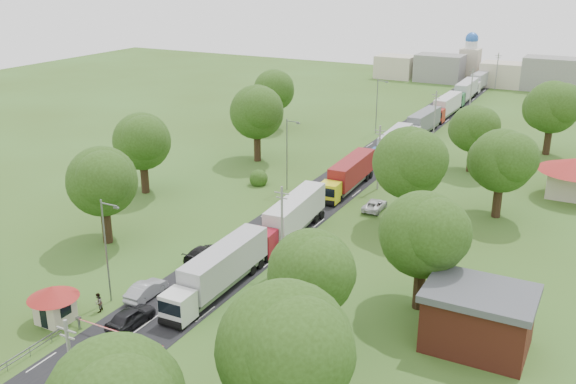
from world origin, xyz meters
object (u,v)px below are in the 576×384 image
Objects in this scene: boom_barrier at (107,329)px; car_lane_mid at (146,290)px; guard_booth at (54,300)px; car_lane_front at (131,317)px; info_sign at (408,144)px; pedestrian_near at (96,348)px; truck_0 at (219,270)px.

boom_barrier is 7.19m from car_lane_mid.
car_lane_mid is at bearing 59.04° from guard_booth.
car_lane_front is (0.36, 2.55, -0.06)m from boom_barrier.
info_sign is 0.84× the size of car_lane_front.
car_lane_front is 5.13m from pedestrian_near.
car_lane_mid is 9.92m from pedestrian_near.
guard_booth is 0.29× the size of truck_0.
guard_booth is at bearing 24.33° from car_lane_front.
info_sign is 48.81m from truck_0.
info_sign reaches higher than pedestrian_near.
guard_booth reaches higher than pedestrian_near.
boom_barrier is 5.32× the size of pedestrian_near.
pedestrian_near reaches higher than car_lane_front.
boom_barrier is 1.94× the size of car_lane_mid.
truck_0 is (-2.83, -48.73, -0.80)m from info_sign.
truck_0 is 14.09m from pedestrian_near.
boom_barrier is at bearing 0.01° from guard_booth.
car_lane_front is at bearing -111.13° from truck_0.
boom_barrier is at bearing -108.31° from truck_0.
info_sign is 0.27× the size of truck_0.
pedestrian_near is at bearing 100.89° from car_lane_front.
info_sign reaches higher than boom_barrier.
boom_barrier is 2.77m from pedestrian_near.
truck_0 is 7.01m from car_lane_mid.
info_sign is at bearing -94.19° from car_lane_front.
car_lane_mid is at bearing -98.79° from info_sign.
pedestrian_near is (2.79, -9.51, 0.08)m from car_lane_mid.
boom_barrier is 1.90× the size of car_lane_front.
car_lane_front reaches higher than car_lane_mid.
pedestrian_near is (6.99, -2.51, -1.30)m from guard_booth.
info_sign is (12.40, 60.00, 0.84)m from guard_booth.
boom_barrier is 60.39m from info_sign.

